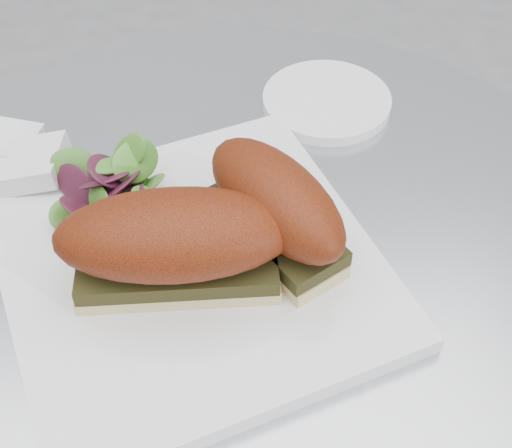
{
  "coord_description": "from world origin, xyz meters",
  "views": [
    {
      "loc": [
        -0.09,
        -0.38,
        1.18
      ],
      "look_at": [
        0.0,
        0.0,
        0.77
      ],
      "focal_mm": 50.0,
      "sensor_mm": 36.0,
      "label": 1
    }
  ],
  "objects_px": {
    "sandwich_left": "(175,242)",
    "sandwich_right": "(275,206)",
    "plate": "(191,268)",
    "saucer": "(327,101)"
  },
  "relations": [
    {
      "from": "plate",
      "to": "sandwich_right",
      "type": "xyz_separation_m",
      "value": [
        0.07,
        0.0,
        0.05
      ]
    },
    {
      "from": "saucer",
      "to": "sandwich_right",
      "type": "bearing_deg",
      "value": -119.3
    },
    {
      "from": "sandwich_right",
      "to": "saucer",
      "type": "xyz_separation_m",
      "value": [
        0.1,
        0.18,
        -0.05
      ]
    },
    {
      "from": "sandwich_left",
      "to": "saucer",
      "type": "relative_size",
      "value": 1.44
    },
    {
      "from": "sandwich_left",
      "to": "sandwich_right",
      "type": "height_order",
      "value": "same"
    },
    {
      "from": "plate",
      "to": "sandwich_left",
      "type": "height_order",
      "value": "sandwich_left"
    },
    {
      "from": "sandwich_right",
      "to": "saucer",
      "type": "bearing_deg",
      "value": 128.43
    },
    {
      "from": "sandwich_left",
      "to": "plate",
      "type": "bearing_deg",
      "value": 62.79
    },
    {
      "from": "saucer",
      "to": "sandwich_left",
      "type": "bearing_deg",
      "value": -132.32
    },
    {
      "from": "sandwich_left",
      "to": "sandwich_right",
      "type": "xyz_separation_m",
      "value": [
        0.08,
        0.02,
        -0.0
      ]
    }
  ]
}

